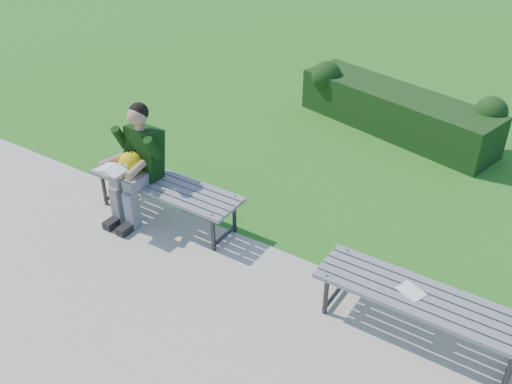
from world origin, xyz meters
name	(u,v)px	position (x,y,z in m)	size (l,w,h in m)	color
ground	(268,247)	(0.00, 0.00, 0.00)	(80.00, 80.00, 0.00)	#2A6619
walkway	(158,355)	(0.00, -1.75, 0.01)	(30.00, 3.50, 0.02)	beige
hedge	(397,109)	(0.08, 3.33, 0.33)	(3.06, 1.45, 0.79)	#15370E
bench_left	(166,188)	(-1.22, -0.18, 0.42)	(1.80, 0.50, 0.46)	gray
bench_right	(422,301)	(1.73, -0.37, 0.42)	(1.80, 0.50, 0.46)	gray
seated_boy	(136,160)	(-1.52, -0.28, 0.71)	(0.56, 0.76, 1.31)	slate
paper_sheet	(411,291)	(1.63, -0.37, 0.47)	(0.26, 0.23, 0.01)	white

